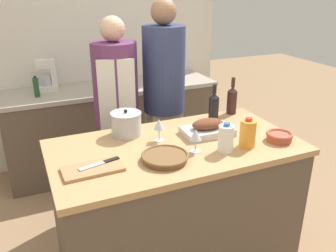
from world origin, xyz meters
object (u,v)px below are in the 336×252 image
object	(u,v)px
wicker_basket	(165,157)
cutting_board	(93,169)
milk_jug	(226,138)
stand_mixer	(47,78)
condiment_bottle_tall	(36,87)
stock_pot	(126,124)
roasting_pan	(207,128)
wine_bottle_dark	(232,99)
person_cook_aproned	(117,110)
condiment_bottle_short	(115,81)
knife_chef	(101,163)
juice_jug	(248,133)
person_cook_guest	(164,96)
condiment_bottle_extra	(169,70)
wine_bottle_green	(214,105)
wine_glass_right	(159,125)
mixing_bowl	(279,136)
wine_glass_left	(196,135)

from	to	relation	value
wicker_basket	cutting_board	world-z (taller)	wicker_basket
wicker_basket	cutting_board	bearing A→B (deg)	172.71
milk_jug	stand_mixer	size ratio (longest dim) A/B	0.61
milk_jug	condiment_bottle_tall	size ratio (longest dim) A/B	0.94
milk_jug	stand_mixer	world-z (taller)	stand_mixer
cutting_board	stock_pot	bearing A→B (deg)	51.07
roasting_pan	wine_bottle_dark	size ratio (longest dim) A/B	1.22
milk_jug	wine_bottle_dark	world-z (taller)	wine_bottle_dark
wicker_basket	person_cook_aproned	distance (m)	1.00
milk_jug	condiment_bottle_short	size ratio (longest dim) A/B	1.19
knife_chef	condiment_bottle_tall	world-z (taller)	condiment_bottle_tall
wicker_basket	juice_jug	size ratio (longest dim) A/B	1.46
roasting_pan	cutting_board	xyz separation A→B (m)	(-0.81, -0.18, -0.03)
person_cook_guest	condiment_bottle_short	bearing A→B (deg)	108.20
milk_jug	condiment_bottle_extra	world-z (taller)	milk_jug
wine_bottle_green	knife_chef	world-z (taller)	wine_bottle_green
condiment_bottle_short	person_cook_aproned	bearing A→B (deg)	-104.51
wine_bottle_green	roasting_pan	bearing A→B (deg)	-127.88
roasting_pan	juice_jug	bearing A→B (deg)	-62.94
roasting_pan	person_cook_aproned	xyz separation A→B (m)	(-0.41, 0.77, -0.06)
stand_mixer	wine_glass_right	bearing A→B (deg)	-72.24
stock_pot	cutting_board	bearing A→B (deg)	-128.93
roasting_pan	wine_glass_right	world-z (taller)	wine_glass_right
cutting_board	milk_jug	xyz separation A→B (m)	(0.78, -0.09, 0.08)
cutting_board	stock_pot	world-z (taller)	stock_pot
condiment_bottle_tall	condiment_bottle_extra	xyz separation A→B (m)	(1.41, 0.22, -0.02)
stand_mixer	person_cook_guest	world-z (taller)	person_cook_guest
juice_jug	condiment_bottle_short	world-z (taller)	juice_jug
mixing_bowl	person_cook_guest	world-z (taller)	person_cook_guest
juice_jug	person_cook_aproned	world-z (taller)	person_cook_aproned
wine_glass_right	condiment_bottle_extra	size ratio (longest dim) A/B	0.95
condiment_bottle_short	condiment_bottle_extra	distance (m)	0.71
wine_bottle_dark	knife_chef	xyz separation A→B (m)	(-1.13, -0.44, -0.09)
milk_jug	stock_pot	bearing A→B (deg)	134.62
wicker_basket	knife_chef	bearing A→B (deg)	167.98
roasting_pan	wine_bottle_green	distance (m)	0.31
cutting_board	person_cook_guest	size ratio (longest dim) A/B	0.19
mixing_bowl	wine_bottle_green	world-z (taller)	wine_bottle_green
cutting_board	person_cook_guest	bearing A→B (deg)	48.91
wicker_basket	wine_glass_left	distance (m)	0.23
wine_bottle_green	wine_bottle_dark	bearing A→B (deg)	13.27
roasting_pan	mixing_bowl	distance (m)	0.46
stock_pot	condiment_bottle_tall	xyz separation A→B (m)	(-0.47, 1.24, -0.02)
roasting_pan	wine_glass_right	bearing A→B (deg)	173.83
stand_mixer	roasting_pan	bearing A→B (deg)	-62.67
roasting_pan	wine_glass_left	size ratio (longest dim) A/B	2.34
milk_jug	knife_chef	world-z (taller)	milk_jug
wine_glass_right	wine_bottle_green	bearing A→B (deg)	21.50
wine_glass_right	juice_jug	bearing A→B (deg)	-32.45
roasting_pan	person_cook_guest	bearing A→B (deg)	89.34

